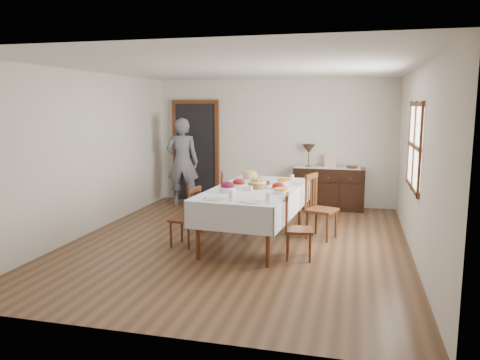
% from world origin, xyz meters
% --- Properties ---
extents(ground, '(6.00, 6.00, 0.00)m').
position_xyz_m(ground, '(0.00, 0.00, 0.00)').
color(ground, brown).
extents(room_shell, '(5.02, 6.02, 2.65)m').
position_xyz_m(room_shell, '(-0.15, 0.42, 1.64)').
color(room_shell, white).
rests_on(room_shell, ground).
extents(dining_table, '(1.43, 2.52, 0.83)m').
position_xyz_m(dining_table, '(0.23, 0.10, 0.74)').
color(dining_table, silver).
rests_on(dining_table, ground).
extents(chair_left_near, '(0.44, 0.44, 0.90)m').
position_xyz_m(chair_left_near, '(-0.68, -0.36, 0.45)').
color(chair_left_near, '#512811').
rests_on(chair_left_near, ground).
extents(chair_left_far, '(0.51, 0.51, 0.98)m').
position_xyz_m(chair_left_far, '(-0.57, 0.61, 0.50)').
color(chair_left_far, '#512811').
rests_on(chair_left_far, ground).
extents(chair_right_near, '(0.41, 0.41, 0.89)m').
position_xyz_m(chair_right_near, '(0.93, -0.52, 0.45)').
color(chair_right_near, '#512811').
rests_on(chair_right_near, ground).
extents(chair_right_far, '(0.54, 0.54, 1.01)m').
position_xyz_m(chair_right_far, '(1.15, 0.57, 0.51)').
color(chair_right_far, '#512811').
rests_on(chair_right_far, ground).
extents(sideboard, '(1.39, 0.51, 0.83)m').
position_xyz_m(sideboard, '(1.18, 2.72, 0.42)').
color(sideboard, black).
rests_on(sideboard, ground).
extents(person, '(0.67, 0.51, 1.94)m').
position_xyz_m(person, '(-1.79, 2.34, 0.97)').
color(person, slate).
rests_on(person, ground).
extents(bread_basket, '(0.28, 0.28, 0.17)m').
position_xyz_m(bread_basket, '(0.27, 0.10, 0.90)').
color(bread_basket, olive).
rests_on(bread_basket, dining_table).
extents(egg_basket, '(0.29, 0.29, 0.10)m').
position_xyz_m(egg_basket, '(0.24, 0.48, 0.86)').
color(egg_basket, black).
rests_on(egg_basket, dining_table).
extents(ham_platter_a, '(0.29, 0.29, 0.11)m').
position_xyz_m(ham_platter_a, '(-0.09, 0.35, 0.86)').
color(ham_platter_a, white).
rests_on(ham_platter_a, dining_table).
extents(ham_platter_b, '(0.27, 0.27, 0.11)m').
position_xyz_m(ham_platter_b, '(0.58, 0.13, 0.86)').
color(ham_platter_b, white).
rests_on(ham_platter_b, dining_table).
extents(beet_bowl, '(0.24, 0.24, 0.15)m').
position_xyz_m(beet_bowl, '(-0.09, -0.29, 0.90)').
color(beet_bowl, white).
rests_on(beet_bowl, dining_table).
extents(carrot_bowl, '(0.21, 0.21, 0.09)m').
position_xyz_m(carrot_bowl, '(0.60, 0.56, 0.88)').
color(carrot_bowl, white).
rests_on(carrot_bowl, dining_table).
extents(pineapple_bowl, '(0.25, 0.25, 0.14)m').
position_xyz_m(pineapple_bowl, '(-0.03, 0.92, 0.90)').
color(pineapple_bowl, tan).
rests_on(pineapple_bowl, dining_table).
extents(casserole_dish, '(0.22, 0.22, 0.08)m').
position_xyz_m(casserole_dish, '(0.68, -0.22, 0.87)').
color(casserole_dish, white).
rests_on(casserole_dish, dining_table).
extents(butter_dish, '(0.15, 0.10, 0.07)m').
position_xyz_m(butter_dish, '(0.17, -0.12, 0.87)').
color(butter_dish, white).
rests_on(butter_dish, dining_table).
extents(setting_left, '(0.43, 0.31, 0.10)m').
position_xyz_m(setting_left, '(-0.02, -0.81, 0.85)').
color(setting_left, white).
rests_on(setting_left, dining_table).
extents(setting_right, '(0.43, 0.31, 0.10)m').
position_xyz_m(setting_right, '(0.49, -0.85, 0.85)').
color(setting_right, white).
rests_on(setting_right, dining_table).
extents(glass_far_a, '(0.07, 0.07, 0.11)m').
position_xyz_m(glass_far_a, '(0.06, 0.92, 0.89)').
color(glass_far_a, silver).
rests_on(glass_far_a, dining_table).
extents(glass_far_b, '(0.07, 0.07, 0.11)m').
position_xyz_m(glass_far_b, '(0.68, 0.91, 0.89)').
color(glass_far_b, silver).
rests_on(glass_far_b, dining_table).
extents(runner, '(1.30, 0.35, 0.01)m').
position_xyz_m(runner, '(1.14, 2.71, 0.84)').
color(runner, white).
rests_on(runner, sideboard).
extents(table_lamp, '(0.26, 0.26, 0.46)m').
position_xyz_m(table_lamp, '(0.76, 2.74, 1.19)').
color(table_lamp, brown).
rests_on(table_lamp, sideboard).
extents(picture_frame, '(0.22, 0.08, 0.28)m').
position_xyz_m(picture_frame, '(1.19, 2.71, 0.97)').
color(picture_frame, '#CDAC8F').
rests_on(picture_frame, sideboard).
extents(deco_bowl, '(0.20, 0.20, 0.06)m').
position_xyz_m(deco_bowl, '(1.62, 2.69, 0.86)').
color(deco_bowl, '#512811').
rests_on(deco_bowl, sideboard).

